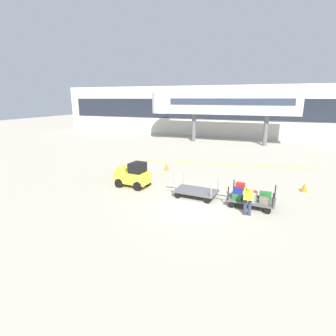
{
  "coord_description": "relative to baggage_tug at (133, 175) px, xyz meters",
  "views": [
    {
      "loc": [
        3.33,
        -12.62,
        5.4
      ],
      "look_at": [
        -2.33,
        1.75,
        1.3
      ],
      "focal_mm": 28.22,
      "sensor_mm": 36.0,
      "label": 1
    }
  ],
  "objects": [
    {
      "name": "safety_cone_far",
      "position": [
        9.9,
        2.9,
        -0.48
      ],
      "size": [
        0.36,
        0.36,
        0.55
      ],
      "primitive_type": "cone",
      "color": "orange",
      "rests_on": "ground_plane"
    },
    {
      "name": "jet_bridge",
      "position": [
        1.09,
        18.74,
        4.0
      ],
      "size": [
        17.79,
        3.0,
        6.1
      ],
      "color": "#B7B7BC",
      "rests_on": "ground_plane"
    },
    {
      "name": "apron_lead_line",
      "position": [
        4.93,
        7.92,
        -0.75
      ],
      "size": [
        14.45,
        2.54,
        0.01
      ],
      "primitive_type": "cube",
      "rotation": [
        0.0,
        0.0,
        0.16
      ],
      "color": "yellow",
      "rests_on": "ground_plane"
    },
    {
      "name": "baggage_cart_middle",
      "position": [
        7.06,
        -0.54,
        -0.24
      ],
      "size": [
        3.05,
        1.57,
        1.1
      ],
      "color": "#4C4C4F",
      "rests_on": "ground_plane"
    },
    {
      "name": "baggage_tug",
      "position": [
        0.0,
        0.0,
        0.0
      ],
      "size": [
        2.18,
        1.37,
        1.58
      ],
      "color": "gold",
      "rests_on": "ground_plane"
    },
    {
      "name": "baggage_cart_lead",
      "position": [
        4.15,
        -0.32,
        -0.41
      ],
      "size": [
        3.05,
        1.57,
        1.1
      ],
      "color": "#4C4C4F",
      "rests_on": "ground_plane"
    },
    {
      "name": "ground_plane",
      "position": [
        4.48,
        -1.25,
        -0.75
      ],
      "size": [
        120.0,
        120.0,
        0.0
      ],
      "primitive_type": "plane",
      "color": "#A8A08E"
    },
    {
      "name": "baggage_handler",
      "position": [
        7.06,
        -1.78,
        0.11
      ],
      "size": [
        0.42,
        0.45,
        1.56
      ],
      "color": "#2D334C",
      "rests_on": "ground_plane"
    },
    {
      "name": "terminal_building",
      "position": [
        4.48,
        24.72,
        2.8
      ],
      "size": [
        58.46,
        2.51,
        7.1
      ],
      "color": "beige",
      "rests_on": "ground_plane"
    },
    {
      "name": "safety_cone_near",
      "position": [
        0.5,
        4.34,
        -0.48
      ],
      "size": [
        0.36,
        0.36,
        0.55
      ],
      "primitive_type": "cone",
      "color": "orange",
      "rests_on": "ground_plane"
    }
  ]
}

